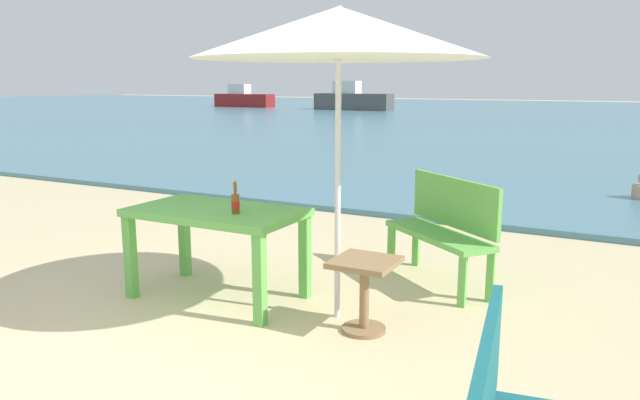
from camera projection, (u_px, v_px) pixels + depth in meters
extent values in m
plane|color=beige|center=(113.00, 389.00, 3.57)|extent=(120.00, 120.00, 0.00)
cube|color=teal|center=(581.00, 118.00, 29.61)|extent=(120.00, 50.00, 0.08)
cube|color=#60B24C|center=(216.00, 212.00, 4.96)|extent=(1.40, 0.80, 0.06)
cube|color=#60B24C|center=(130.00, 257.00, 5.03)|extent=(0.08, 0.08, 0.70)
cube|color=#60B24C|center=(260.00, 280.00, 4.45)|extent=(0.08, 0.08, 0.70)
cube|color=#60B24C|center=(184.00, 239.00, 5.62)|extent=(0.08, 0.08, 0.70)
cube|color=#60B24C|center=(305.00, 257.00, 5.04)|extent=(0.08, 0.08, 0.70)
cylinder|color=brown|center=(235.00, 204.00, 4.76)|extent=(0.06, 0.06, 0.16)
cone|color=brown|center=(235.00, 194.00, 4.75)|extent=(0.06, 0.06, 0.03)
cylinder|color=brown|center=(235.00, 187.00, 4.74)|extent=(0.03, 0.03, 0.09)
cylinder|color=red|center=(236.00, 205.00, 4.76)|extent=(0.07, 0.07, 0.05)
cylinder|color=gold|center=(235.00, 181.00, 4.73)|extent=(0.03, 0.03, 0.01)
cylinder|color=silver|center=(338.00, 169.00, 4.46)|extent=(0.04, 0.04, 2.30)
cone|color=white|center=(339.00, 33.00, 4.27)|extent=(2.10, 2.10, 0.36)
cube|color=olive|center=(365.00, 262.00, 4.31)|extent=(0.44, 0.44, 0.04)
cylinder|color=olive|center=(364.00, 298.00, 4.36)|extent=(0.07, 0.07, 0.50)
cylinder|color=olive|center=(364.00, 329.00, 4.41)|extent=(0.32, 0.32, 0.03)
cube|color=#60B24C|center=(438.00, 235.00, 5.35)|extent=(1.17, 1.02, 0.05)
cube|color=#60B24C|center=(454.00, 203.00, 5.36)|extent=(0.97, 0.77, 0.44)
cube|color=#60B24C|center=(391.00, 248.00, 5.83)|extent=(0.06, 0.06, 0.42)
cube|color=#60B24C|center=(462.00, 281.00, 4.85)|extent=(0.06, 0.06, 0.42)
cube|color=#60B24C|center=(416.00, 244.00, 5.95)|extent=(0.06, 0.06, 0.42)
cube|color=#60B24C|center=(490.00, 277.00, 4.96)|extent=(0.06, 0.06, 0.42)
cube|color=maroon|center=(244.00, 100.00, 41.13)|extent=(4.19, 1.14, 0.86)
cube|color=silver|center=(239.00, 89.00, 41.16)|extent=(1.33, 0.86, 0.67)
cube|color=#4C4C4C|center=(353.00, 102.00, 36.76)|extent=(4.77, 1.30, 0.98)
cube|color=silver|center=(347.00, 87.00, 36.79)|extent=(1.52, 0.98, 0.76)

